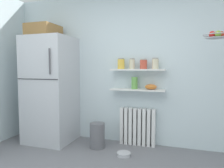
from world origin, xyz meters
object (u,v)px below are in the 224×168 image
pet_food_bowl (124,154)px  storage_jar_1 (132,64)px  vase (135,83)px  hanging_fruit_basket (216,35)px  storage_jar_3 (155,64)px  shelf_bowl (151,87)px  refrigerator (50,87)px  storage_jar_2 (144,64)px  radiator (137,127)px  storage_jar_0 (121,64)px  trash_bin (97,135)px

pet_food_bowl → storage_jar_1: bearing=89.3°
vase → hanging_fruit_basket: size_ratio=0.66×
storage_jar_3 → pet_food_bowl: 1.48m
vase → hanging_fruit_basket: hanging_fruit_basket is taller
shelf_bowl → refrigerator: bearing=-171.8°
storage_jar_2 → storage_jar_3: storage_jar_3 is taller
radiator → storage_jar_0: storage_jar_0 is taller
shelf_bowl → hanging_fruit_basket: hanging_fruit_basket is taller
trash_bin → storage_jar_0: bearing=44.6°
storage_jar_3 → shelf_bowl: bearing=180.0°
storage_jar_0 → trash_bin: size_ratio=0.45×
storage_jar_3 → trash_bin: size_ratio=0.44×
radiator → hanging_fruit_basket: bearing=-22.0°
storage_jar_1 → hanging_fruit_basket: bearing=-19.1°
pet_food_bowl → hanging_fruit_basket: (1.20, 0.07, 1.70)m
radiator → storage_jar_1: storage_jar_1 is taller
shelf_bowl → pet_food_bowl: size_ratio=0.93×
radiator → trash_bin: size_ratio=1.53×
radiator → trash_bin: bearing=-150.5°
storage_jar_3 → trash_bin: (-0.88, -0.31, -1.17)m
refrigerator → vase: (1.46, 0.25, 0.09)m
storage_jar_3 → vase: (-0.34, 0.00, -0.32)m
storage_jar_1 → storage_jar_2: storage_jar_1 is taller
storage_jar_2 → storage_jar_3: bearing=0.0°
storage_jar_2 → pet_food_bowl: 1.44m
trash_bin → pet_food_bowl: bearing=-19.7°
trash_bin → storage_jar_2: bearing=24.0°
storage_jar_0 → trash_bin: (-0.31, -0.31, -1.17)m
storage_jar_3 → radiator: bearing=174.0°
refrigerator → storage_jar_2: size_ratio=12.37×
storage_jar_1 → radiator: bearing=17.6°
radiator → storage_jar_0: bearing=-174.0°
refrigerator → storage_jar_3: refrigerator is taller
radiator → pet_food_bowl: (-0.10, -0.52, -0.29)m
storage_jar_2 → shelf_bowl: storage_jar_2 is taller
shelf_bowl → trash_bin: shelf_bowl is taller
pet_food_bowl → hanging_fruit_basket: 2.08m
storage_jar_0 → pet_food_bowl: size_ratio=0.89×
refrigerator → shelf_bowl: refrigerator is taller
storage_jar_3 → shelf_bowl: storage_jar_3 is taller
vase → pet_food_bowl: (-0.05, -0.49, -1.03)m
shelf_bowl → hanging_fruit_basket: (0.87, -0.41, 0.73)m
shelf_bowl → hanging_fruit_basket: size_ratio=0.63×
radiator → storage_jar_2: 1.06m
vase → trash_bin: size_ratio=0.49×
storage_jar_2 → trash_bin: storage_jar_2 is taller
storage_jar_3 → pet_food_bowl: (-0.39, -0.49, -1.35)m
trash_bin → vase: bearing=29.5°
refrigerator → storage_jar_3: 1.85m
refrigerator → pet_food_bowl: size_ratio=10.00×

